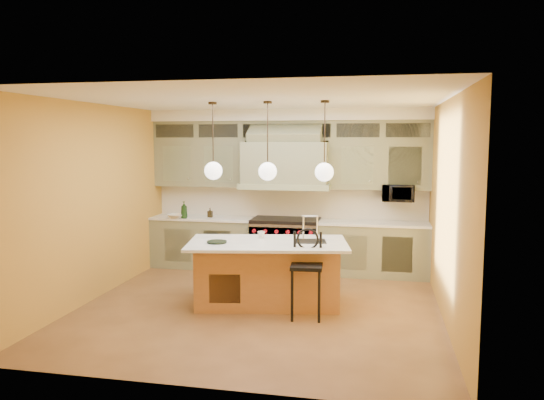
% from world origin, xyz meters
% --- Properties ---
extents(floor, '(5.00, 5.00, 0.00)m').
position_xyz_m(floor, '(0.00, 0.00, 0.00)').
color(floor, brown).
rests_on(floor, ground).
extents(ceiling, '(5.00, 5.00, 0.00)m').
position_xyz_m(ceiling, '(0.00, 0.00, 2.90)').
color(ceiling, white).
rests_on(ceiling, wall_back).
extents(wall_back, '(5.00, 0.00, 5.00)m').
position_xyz_m(wall_back, '(0.00, 2.50, 1.45)').
color(wall_back, '#B78632').
rests_on(wall_back, ground).
extents(wall_front, '(5.00, 0.00, 5.00)m').
position_xyz_m(wall_front, '(0.00, -2.50, 1.45)').
color(wall_front, '#B78632').
rests_on(wall_front, ground).
extents(wall_left, '(0.00, 5.00, 5.00)m').
position_xyz_m(wall_left, '(-2.50, 0.00, 1.45)').
color(wall_left, '#B78632').
rests_on(wall_left, ground).
extents(wall_right, '(0.00, 5.00, 5.00)m').
position_xyz_m(wall_right, '(2.50, 0.00, 1.45)').
color(wall_right, '#B78632').
rests_on(wall_right, ground).
extents(back_cabinetry, '(5.00, 0.77, 2.90)m').
position_xyz_m(back_cabinetry, '(0.00, 2.23, 1.43)').
color(back_cabinetry, gray).
rests_on(back_cabinetry, floor).
extents(range, '(1.20, 0.74, 0.96)m').
position_xyz_m(range, '(0.00, 2.14, 0.49)').
color(range, silver).
rests_on(range, floor).
extents(kitchen_island, '(2.42, 1.57, 1.35)m').
position_xyz_m(kitchen_island, '(0.09, 0.20, 0.47)').
color(kitchen_island, '#A96D3C').
rests_on(kitchen_island, floor).
extents(counter_stool, '(0.44, 0.44, 1.18)m').
position_xyz_m(counter_stool, '(0.71, -0.27, 0.68)').
color(counter_stool, black).
rests_on(counter_stool, floor).
extents(microwave, '(0.54, 0.37, 0.30)m').
position_xyz_m(microwave, '(1.95, 2.25, 1.45)').
color(microwave, black).
rests_on(microwave, back_cabinetry).
extents(oil_bottle_a, '(0.13, 0.13, 0.32)m').
position_xyz_m(oil_bottle_a, '(-1.84, 1.92, 1.10)').
color(oil_bottle_a, black).
rests_on(oil_bottle_a, back_cabinetry).
extents(oil_bottle_b, '(0.09, 0.09, 0.17)m').
position_xyz_m(oil_bottle_b, '(-1.42, 2.15, 1.03)').
color(oil_bottle_b, black).
rests_on(oil_bottle_b, back_cabinetry).
extents(fruit_bowl, '(0.32, 0.32, 0.07)m').
position_xyz_m(fruit_bowl, '(-1.99, 1.92, 0.98)').
color(fruit_bowl, white).
rests_on(fruit_bowl, back_cabinetry).
extents(cup, '(0.12, 0.12, 0.10)m').
position_xyz_m(cup, '(-0.06, 0.41, 0.97)').
color(cup, silver).
rests_on(cup, kitchen_island).
extents(pendant_left, '(0.26, 0.26, 1.11)m').
position_xyz_m(pendant_left, '(-0.72, 0.20, 1.95)').
color(pendant_left, '#2D2319').
rests_on(pendant_left, ceiling).
extents(pendant_center, '(0.26, 0.26, 1.11)m').
position_xyz_m(pendant_center, '(0.08, 0.20, 1.95)').
color(pendant_center, '#2D2319').
rests_on(pendant_center, ceiling).
extents(pendant_right, '(0.26, 0.26, 1.11)m').
position_xyz_m(pendant_right, '(0.88, 0.20, 1.95)').
color(pendant_right, '#2D2319').
rests_on(pendant_right, ceiling).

